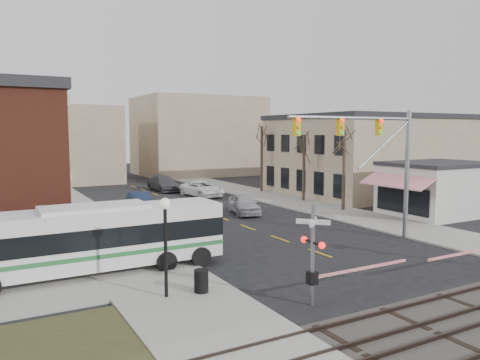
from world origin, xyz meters
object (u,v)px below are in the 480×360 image
street_lamp (165,226)px  car_c (202,189)px  rr_crossing_west (321,255)px  traffic_signal_mast (377,149)px  trash_bin (201,281)px  pedestrian_near (169,246)px  transit_bus (95,238)px  car_b (139,201)px  car_d (164,184)px  pedestrian_far (84,235)px  car_a (244,204)px

street_lamp → car_c: 30.20m
rr_crossing_west → traffic_signal_mast: bearing=34.5°
traffic_signal_mast → street_lamp: traffic_signal_mast is taller
trash_bin → pedestrian_near: (0.27, 4.43, 0.48)m
traffic_signal_mast → trash_bin: size_ratio=9.77×
street_lamp → car_c: bearing=62.8°
traffic_signal_mast → street_lamp: (-14.43, -3.01, -2.69)m
transit_bus → street_lamp: bearing=-70.1°
car_b → car_c: car_b is taller
trash_bin → street_lamp: bearing=172.9°
rr_crossing_west → car_b: rr_crossing_west is taller
car_c → rr_crossing_west: bearing=-113.8°
car_d → street_lamp: bearing=-112.5°
car_c → transit_bus: bearing=-133.0°
car_d → pedestrian_near: pedestrian_near is taller
car_b → pedestrian_near: pedestrian_near is taller
street_lamp → pedestrian_far: (-1.46, 9.23, -2.02)m
car_b → car_d: size_ratio=0.86×
transit_bus → rr_crossing_west: size_ratio=2.17×
transit_bus → traffic_signal_mast: (16.16, -1.78, 3.93)m
traffic_signal_mast → car_b: (-9.01, 18.57, -4.87)m
trash_bin → car_d: bearing=72.7°
transit_bus → traffic_signal_mast: size_ratio=1.32×
car_b → pedestrian_near: (-3.69, -17.33, 0.25)m
traffic_signal_mast → car_b: 21.21m
traffic_signal_mast → car_d: bearing=95.0°
street_lamp → pedestrian_near: street_lamp is taller
rr_crossing_west → car_a: rr_crossing_west is taller
trash_bin → pedestrian_near: 4.47m
traffic_signal_mast → street_lamp: bearing=-168.2°
trash_bin → pedestrian_far: 9.86m
transit_bus → car_a: bearing=37.4°
street_lamp → car_d: bearing=70.3°
street_lamp → car_a: bearing=51.5°
transit_bus → car_c: transit_bus is taller
street_lamp → trash_bin: (1.46, -0.18, -2.42)m
rr_crossing_west → transit_bus: bearing=130.2°
traffic_signal_mast → rr_crossing_west: 11.86m
rr_crossing_west → car_d: bearing=79.6°
rr_crossing_west → pedestrian_far: size_ratio=3.21×
trash_bin → car_b: 22.13m
traffic_signal_mast → pedestrian_near: bearing=174.4°
car_c → pedestrian_far: (-15.22, -17.56, 0.20)m
trash_bin → car_c: 29.65m
transit_bus → car_a: 17.87m
traffic_signal_mast → car_c: (-0.66, 23.77, -4.91)m
car_a → car_c: (1.32, 11.17, -0.02)m
transit_bus → car_c: (15.50, 22.00, -0.98)m
rr_crossing_west → car_b: size_ratio=1.12×
car_a → rr_crossing_west: bearing=-96.4°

